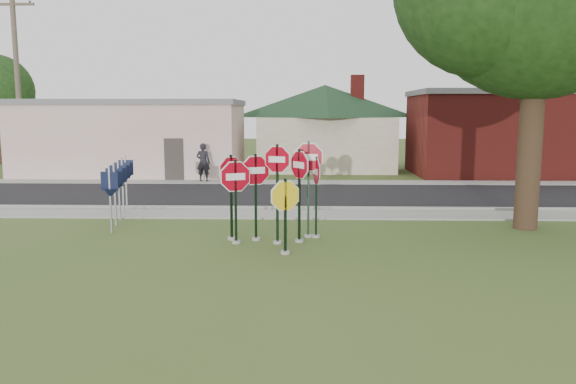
{
  "coord_description": "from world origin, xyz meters",
  "views": [
    {
      "loc": [
        0.69,
        -13.62,
        3.58
      ],
      "look_at": [
        0.24,
        2.0,
        1.32
      ],
      "focal_mm": 35.0,
      "sensor_mm": 36.0,
      "label": 1
    }
  ],
  "objects_px": {
    "utility_pole_near": "(18,84)",
    "pedestrian": "(203,162)",
    "stop_sign_center": "(277,180)",
    "stop_sign_left": "(236,189)",
    "stop_sign_yellow": "(285,208)"
  },
  "relations": [
    {
      "from": "stop_sign_center",
      "to": "stop_sign_yellow",
      "type": "height_order",
      "value": "stop_sign_center"
    },
    {
      "from": "stop_sign_yellow",
      "to": "stop_sign_left",
      "type": "distance_m",
      "value": 1.79
    },
    {
      "from": "utility_pole_near",
      "to": "pedestrian",
      "type": "relative_size",
      "value": 4.93
    },
    {
      "from": "stop_sign_center",
      "to": "stop_sign_left",
      "type": "xyz_separation_m",
      "value": [
        -1.13,
        -0.0,
        -0.26
      ]
    },
    {
      "from": "stop_sign_yellow",
      "to": "utility_pole_near",
      "type": "height_order",
      "value": "utility_pole_near"
    },
    {
      "from": "stop_sign_center",
      "to": "stop_sign_left",
      "type": "distance_m",
      "value": 1.16
    },
    {
      "from": "stop_sign_center",
      "to": "utility_pole_near",
      "type": "bearing_deg",
      "value": 135.15
    },
    {
      "from": "stop_sign_center",
      "to": "pedestrian",
      "type": "height_order",
      "value": "stop_sign_center"
    },
    {
      "from": "pedestrian",
      "to": "stop_sign_center",
      "type": "bearing_deg",
      "value": 113.76
    },
    {
      "from": "utility_pole_near",
      "to": "pedestrian",
      "type": "bearing_deg",
      "value": -4.51
    },
    {
      "from": "utility_pole_near",
      "to": "stop_sign_left",
      "type": "bearing_deg",
      "value": -47.27
    },
    {
      "from": "stop_sign_left",
      "to": "stop_sign_yellow",
      "type": "bearing_deg",
      "value": -38.67
    },
    {
      "from": "stop_sign_yellow",
      "to": "pedestrian",
      "type": "xyz_separation_m",
      "value": [
        -4.62,
        14.25,
        -0.16
      ]
    },
    {
      "from": "stop_sign_yellow",
      "to": "stop_sign_center",
      "type": "bearing_deg",
      "value": 102.72
    },
    {
      "from": "stop_sign_center",
      "to": "stop_sign_yellow",
      "type": "distance_m",
      "value": 1.27
    }
  ]
}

